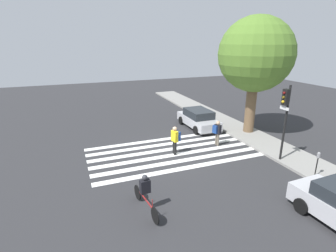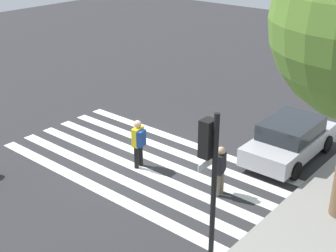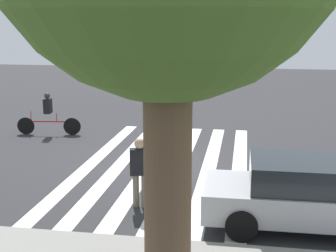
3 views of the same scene
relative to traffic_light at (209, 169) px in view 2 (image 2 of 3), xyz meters
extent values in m
plane|color=#2D2D30|center=(-3.41, -5.12, -3.05)|extent=(60.00, 60.00, 0.00)
cube|color=gray|center=(-3.41, 1.13, -2.98)|extent=(36.00, 2.50, 0.14)
cube|color=white|center=(-5.64, -5.12, -3.04)|extent=(0.43, 10.00, 0.01)
cube|color=white|center=(-4.75, -5.12, -3.04)|extent=(0.43, 10.00, 0.01)
cube|color=white|center=(-3.85, -5.12, -3.04)|extent=(0.43, 10.00, 0.01)
cube|color=white|center=(-2.96, -5.12, -3.04)|extent=(0.43, 10.00, 0.01)
cube|color=white|center=(-2.07, -5.12, -3.04)|extent=(0.43, 10.00, 0.01)
cube|color=white|center=(-1.18, -5.12, -3.04)|extent=(0.43, 10.00, 0.01)
cylinder|color=black|center=(0.00, 0.13, -0.87)|extent=(0.12, 0.12, 4.35)
cube|color=black|center=(0.00, -0.08, 0.68)|extent=(0.32, 0.26, 0.84)
cube|color=silver|center=(0.00, -0.08, 0.08)|extent=(0.60, 0.02, 0.16)
sphere|color=#590F0F|center=(0.00, -0.24, 0.91)|extent=(0.15, 0.15, 0.15)
sphere|color=#59470F|center=(0.00, -0.24, 0.68)|extent=(0.15, 0.15, 0.15)
sphere|color=gold|center=(0.00, -0.24, 0.45)|extent=(0.15, 0.15, 0.15)
cylinder|color=#6B6051|center=(-3.50, -1.92, -2.65)|extent=(0.15, 0.15, 0.78)
cylinder|color=#6B6051|center=(-3.30, -1.92, -2.65)|extent=(0.15, 0.15, 0.78)
cube|color=black|center=(-3.40, -1.92, -1.95)|extent=(0.49, 0.31, 0.62)
sphere|color=tan|center=(-3.40, -1.92, -1.52)|extent=(0.24, 0.24, 0.24)
cube|color=navy|center=(-3.45, -2.10, -1.95)|extent=(0.37, 0.24, 0.52)
cylinder|color=black|center=(-3.19, -5.06, -2.63)|extent=(0.15, 0.15, 0.83)
cylinder|color=black|center=(-2.97, -5.06, -2.63)|extent=(0.15, 0.15, 0.83)
cube|color=yellow|center=(-3.08, -5.06, -1.89)|extent=(0.51, 0.31, 0.65)
sphere|color=tan|center=(-3.08, -5.06, -1.44)|extent=(0.26, 0.26, 0.26)
cube|color=navy|center=(-3.04, -4.88, -1.89)|extent=(0.39, 0.24, 0.55)
cube|color=#B7B7BC|center=(-7.04, -1.42, -2.47)|extent=(4.24, 1.81, 0.62)
cube|color=#23282D|center=(-7.04, -1.42, -1.88)|extent=(2.34, 1.64, 0.57)
cylinder|color=black|center=(-5.74, -0.54, -2.73)|extent=(0.64, 0.21, 0.64)
cylinder|color=black|center=(-5.72, -2.27, -2.73)|extent=(0.64, 0.21, 0.64)
cylinder|color=black|center=(-8.36, -0.57, -2.73)|extent=(0.64, 0.21, 0.64)
cylinder|color=black|center=(-8.34, -2.30, -2.73)|extent=(0.64, 0.21, 0.64)
camera|label=1|loc=(10.30, -10.66, 3.52)|focal=28.00mm
camera|label=2|loc=(7.16, 4.89, 4.81)|focal=50.00mm
camera|label=3|loc=(-5.71, 8.06, 1.19)|focal=50.00mm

